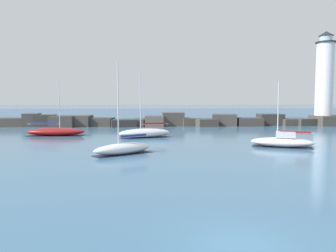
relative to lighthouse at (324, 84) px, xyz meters
name	(u,v)px	position (x,y,z in m)	size (l,w,h in m)	color
ground_plane	(242,247)	(-30.96, -53.22, -8.31)	(600.00, 600.00, 0.00)	#3D6B8E
open_sea_beyond	(162,113)	(-30.96, 59.36, -8.30)	(400.00, 116.00, 0.01)	#2D5B7F
breakwater_jetty	(172,121)	(-30.38, -0.45, -7.36)	(68.43, 7.16, 2.59)	#4C443D
lighthouse	(324,84)	(0.00, 0.00, 0.00)	(4.52, 4.52, 18.55)	gray
sailboat_moored_0	(282,141)	(-20.06, -29.51, -7.70)	(6.96, 4.36, 7.06)	white
sailboat_moored_1	(145,133)	(-35.29, -20.04, -7.67)	(7.43, 3.94, 8.68)	white
sailboat_moored_2	(123,148)	(-36.99, -33.38, -7.75)	(5.91, 4.86, 8.64)	white
sailboat_moored_3	(56,132)	(-48.08, -17.12, -7.73)	(8.21, 2.45, 8.08)	maroon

